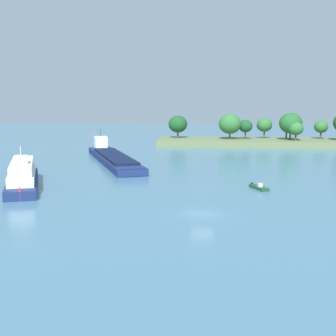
{
  "coord_description": "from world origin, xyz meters",
  "views": [
    {
      "loc": [
        0.7,
        -51.69,
        12.74
      ],
      "look_at": [
        -6.37,
        27.53,
        1.2
      ],
      "focal_mm": 49.88,
      "sensor_mm": 36.0,
      "label": 1
    }
  ],
  "objects_px": {
    "channel_buoy_red": "(20,195)",
    "cargo_barge": "(113,157)",
    "white_riverboat": "(22,176)",
    "small_motorboat": "(259,187)"
  },
  "relations": [
    {
      "from": "cargo_barge",
      "to": "channel_buoy_red",
      "type": "height_order",
      "value": "cargo_barge"
    },
    {
      "from": "white_riverboat",
      "to": "cargo_barge",
      "type": "height_order",
      "value": "white_riverboat"
    },
    {
      "from": "white_riverboat",
      "to": "small_motorboat",
      "type": "relative_size",
      "value": 5.01
    },
    {
      "from": "small_motorboat",
      "to": "channel_buoy_red",
      "type": "height_order",
      "value": "channel_buoy_red"
    },
    {
      "from": "white_riverboat",
      "to": "channel_buoy_red",
      "type": "xyz_separation_m",
      "value": [
        3.67,
        -9.84,
        -0.87
      ]
    },
    {
      "from": "white_riverboat",
      "to": "cargo_barge",
      "type": "bearing_deg",
      "value": 75.5
    },
    {
      "from": "cargo_barge",
      "to": "channel_buoy_red",
      "type": "xyz_separation_m",
      "value": [
        -3.84,
        -38.88,
        -0.14
      ]
    },
    {
      "from": "cargo_barge",
      "to": "channel_buoy_red",
      "type": "relative_size",
      "value": 20.42
    },
    {
      "from": "white_riverboat",
      "to": "channel_buoy_red",
      "type": "height_order",
      "value": "white_riverboat"
    },
    {
      "from": "channel_buoy_red",
      "to": "cargo_barge",
      "type": "bearing_deg",
      "value": 84.36
    }
  ]
}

